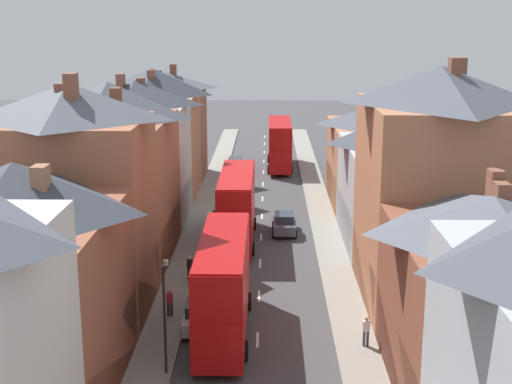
{
  "coord_description": "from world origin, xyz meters",
  "views": [
    {
      "loc": [
        0.54,
        -16.49,
        16.44
      ],
      "look_at": [
        -0.46,
        39.84,
        2.66
      ],
      "focal_mm": 50.0,
      "sensor_mm": 36.0,
      "label": 1
    }
  ],
  "objects_px": {
    "street_lamp": "(165,310)",
    "double_decker_bus_mid_street": "(223,284)",
    "car_parked_left_a": "(212,264)",
    "pedestrian_mid_left": "(366,330)",
    "double_decker_bus_lead": "(280,143)",
    "car_parked_right_a": "(223,217)",
    "pedestrian_mid_right": "(170,301)",
    "pedestrian_far_left": "(190,267)",
    "car_near_silver": "(235,165)",
    "double_decker_bus_far_approaching": "(237,206)",
    "car_near_blue": "(201,313)",
    "car_parked_left_b": "(284,223)"
  },
  "relations": [
    {
      "from": "street_lamp",
      "to": "double_decker_bus_mid_street",
      "type": "bearing_deg",
      "value": 61.58
    },
    {
      "from": "car_parked_left_a",
      "to": "pedestrian_mid_left",
      "type": "distance_m",
      "value": 13.52
    },
    {
      "from": "double_decker_bus_lead",
      "to": "car_parked_right_a",
      "type": "distance_m",
      "value": 23.78
    },
    {
      "from": "double_decker_bus_mid_street",
      "to": "car_parked_left_a",
      "type": "xyz_separation_m",
      "value": [
        -1.29,
        8.74,
        -2.0
      ]
    },
    {
      "from": "pedestrian_mid_right",
      "to": "pedestrian_far_left",
      "type": "distance_m",
      "value": 5.72
    },
    {
      "from": "pedestrian_mid_left",
      "to": "street_lamp",
      "type": "relative_size",
      "value": 0.29
    },
    {
      "from": "pedestrian_mid_left",
      "to": "pedestrian_mid_right",
      "type": "distance_m",
      "value": 11.09
    },
    {
      "from": "car_near_silver",
      "to": "street_lamp",
      "type": "bearing_deg",
      "value": -91.45
    },
    {
      "from": "double_decker_bus_mid_street",
      "to": "double_decker_bus_far_approaching",
      "type": "height_order",
      "value": "same"
    },
    {
      "from": "double_decker_bus_lead",
      "to": "car_near_blue",
      "type": "distance_m",
      "value": 42.9
    },
    {
      "from": "pedestrian_mid_left",
      "to": "street_lamp",
      "type": "xyz_separation_m",
      "value": [
        -9.8,
        -2.86,
        2.21
      ]
    },
    {
      "from": "pedestrian_far_left",
      "to": "car_near_silver",
      "type": "bearing_deg",
      "value": 87.68
    },
    {
      "from": "double_decker_bus_lead",
      "to": "car_parked_right_a",
      "type": "relative_size",
      "value": 2.47
    },
    {
      "from": "car_parked_right_a",
      "to": "car_near_blue",
      "type": "bearing_deg",
      "value": -90.0
    },
    {
      "from": "car_near_blue",
      "to": "pedestrian_mid_right",
      "type": "bearing_deg",
      "value": 148.39
    },
    {
      "from": "street_lamp",
      "to": "double_decker_bus_lead",
      "type": "bearing_deg",
      "value": 82.8
    },
    {
      "from": "car_near_blue",
      "to": "pedestrian_mid_right",
      "type": "xyz_separation_m",
      "value": [
        -1.86,
        1.14,
        0.22
      ]
    },
    {
      "from": "car_near_silver",
      "to": "street_lamp",
      "type": "xyz_separation_m",
      "value": [
        -1.15,
        -45.58,
        2.43
      ]
    },
    {
      "from": "double_decker_bus_far_approaching",
      "to": "car_parked_right_a",
      "type": "relative_size",
      "value": 2.47
    },
    {
      "from": "street_lamp",
      "to": "car_near_silver",
      "type": "bearing_deg",
      "value": 88.55
    },
    {
      "from": "pedestrian_far_left",
      "to": "street_lamp",
      "type": "relative_size",
      "value": 0.29
    },
    {
      "from": "car_parked_left_a",
      "to": "car_parked_right_a",
      "type": "distance_m",
      "value": 11.41
    },
    {
      "from": "double_decker_bus_mid_street",
      "to": "pedestrian_far_left",
      "type": "xyz_separation_m",
      "value": [
        -2.64,
        7.61,
        -1.78
      ]
    },
    {
      "from": "car_parked_left_a",
      "to": "car_parked_left_b",
      "type": "relative_size",
      "value": 0.97
    },
    {
      "from": "pedestrian_mid_right",
      "to": "pedestrian_far_left",
      "type": "xyz_separation_m",
      "value": [
        0.51,
        5.7,
        0.0
      ]
    },
    {
      "from": "car_near_blue",
      "to": "car_near_silver",
      "type": "height_order",
      "value": "car_near_blue"
    },
    {
      "from": "pedestrian_mid_left",
      "to": "pedestrian_far_left",
      "type": "xyz_separation_m",
      "value": [
        -10.0,
        9.26,
        0.0
      ]
    },
    {
      "from": "car_near_silver",
      "to": "car_parked_left_a",
      "type": "height_order",
      "value": "car_parked_left_a"
    },
    {
      "from": "car_near_silver",
      "to": "pedestrian_mid_right",
      "type": "bearing_deg",
      "value": -92.72
    },
    {
      "from": "car_parked_left_a",
      "to": "car_near_blue",
      "type": "bearing_deg",
      "value": -90.0
    },
    {
      "from": "double_decker_bus_mid_street",
      "to": "car_near_blue",
      "type": "height_order",
      "value": "double_decker_bus_mid_street"
    },
    {
      "from": "double_decker_bus_far_approaching",
      "to": "car_parked_right_a",
      "type": "xyz_separation_m",
      "value": [
        -1.29,
        4.08,
        -1.98
      ]
    },
    {
      "from": "double_decker_bus_mid_street",
      "to": "car_near_blue",
      "type": "bearing_deg",
      "value": 149.33
    },
    {
      "from": "pedestrian_mid_right",
      "to": "car_near_silver",
      "type": "bearing_deg",
      "value": 87.28
    },
    {
      "from": "double_decker_bus_mid_street",
      "to": "car_parked_right_a",
      "type": "relative_size",
      "value": 2.47
    },
    {
      "from": "double_decker_bus_lead",
      "to": "double_decker_bus_mid_street",
      "type": "distance_m",
      "value": 43.48
    },
    {
      "from": "car_parked_left_b",
      "to": "car_parked_right_a",
      "type": "bearing_deg",
      "value": 159.62
    },
    {
      "from": "car_parked_left_a",
      "to": "street_lamp",
      "type": "height_order",
      "value": "street_lamp"
    },
    {
      "from": "street_lamp",
      "to": "pedestrian_far_left",
      "type": "bearing_deg",
      "value": 90.96
    },
    {
      "from": "car_near_blue",
      "to": "car_parked_left_a",
      "type": "xyz_separation_m",
      "value": [
        0.0,
        7.98,
        0.0
      ]
    },
    {
      "from": "double_decker_bus_lead",
      "to": "car_parked_right_a",
      "type": "height_order",
      "value": "double_decker_bus_lead"
    },
    {
      "from": "car_near_blue",
      "to": "car_parked_right_a",
      "type": "xyz_separation_m",
      "value": [
        0.0,
        19.38,
        0.02
      ]
    },
    {
      "from": "pedestrian_far_left",
      "to": "car_parked_left_b",
      "type": "bearing_deg",
      "value": 59.74
    },
    {
      "from": "car_parked_left_a",
      "to": "pedestrian_far_left",
      "type": "relative_size",
      "value": 2.43
    },
    {
      "from": "double_decker_bus_lead",
      "to": "car_parked_left_a",
      "type": "height_order",
      "value": "double_decker_bus_lead"
    },
    {
      "from": "pedestrian_far_left",
      "to": "double_decker_bus_far_approaching",
      "type": "bearing_deg",
      "value": 72.63
    },
    {
      "from": "pedestrian_mid_right",
      "to": "pedestrian_mid_left",
      "type": "bearing_deg",
      "value": -18.73
    },
    {
      "from": "car_parked_left_a",
      "to": "pedestrian_mid_left",
      "type": "xyz_separation_m",
      "value": [
        8.65,
        -10.39,
        0.22
      ]
    },
    {
      "from": "car_parked_left_b",
      "to": "pedestrian_mid_right",
      "type": "distance_m",
      "value": 17.76
    },
    {
      "from": "car_parked_left_b",
      "to": "street_lamp",
      "type": "height_order",
      "value": "street_lamp"
    }
  ]
}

